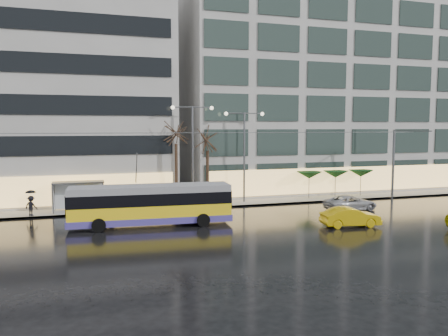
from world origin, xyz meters
name	(u,v)px	position (x,y,z in m)	size (l,w,h in m)	color
ground	(200,235)	(0.00, 0.00, 0.00)	(140.00, 140.00, 0.00)	black
sidewalk	(186,200)	(2.00, 14.00, 0.07)	(80.00, 10.00, 0.15)	gray
kerb	(197,208)	(2.00, 9.05, 0.07)	(80.00, 0.10, 0.15)	slate
building_right	(316,82)	(19.00, 19.00, 12.65)	(32.00, 14.00, 25.00)	#9D9A96
trolleybus	(151,206)	(-2.78, 3.70, 1.47)	(11.84, 4.88, 5.43)	yellow
catenary	(189,163)	(1.00, 7.94, 4.25)	(42.24, 5.12, 7.00)	#595B60
bus_shelter	(74,190)	(-8.38, 10.69, 1.96)	(4.20, 1.60, 2.51)	#595B60
street_lamp_near	(193,141)	(2.00, 10.80, 5.99)	(3.96, 0.36, 9.03)	#595B60
street_lamp_far	(244,143)	(7.00, 10.80, 5.71)	(3.96, 0.36, 8.53)	#595B60
tree_a	(176,129)	(0.50, 11.00, 7.09)	(3.20, 3.20, 8.40)	black
tree_b	(207,136)	(3.50, 11.20, 6.40)	(3.20, 3.20, 7.70)	black
parasol_a	(309,175)	(14.00, 11.00, 2.45)	(2.50, 2.50, 2.65)	#595B60
parasol_b	(335,174)	(17.00, 11.00, 2.45)	(2.50, 2.50, 2.65)	#595B60
parasol_c	(361,173)	(20.00, 11.00, 2.45)	(2.50, 2.50, 2.65)	#595B60
taxi_b	(350,217)	(11.13, -0.81, 0.71)	(1.50, 4.30, 1.42)	gold
sedan_silver	(351,203)	(14.71, 4.68, 0.65)	(2.16, 4.68, 1.30)	#AFAEB3
pedestrian_a	(110,195)	(-5.49, 9.40, 1.60)	(1.22, 1.23, 2.19)	black
pedestrian_b	(99,197)	(-6.34, 11.94, 1.03)	(1.08, 1.03, 1.76)	black
pedestrian_c	(31,202)	(-11.62, 9.40, 1.26)	(1.21, 1.12, 2.11)	black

